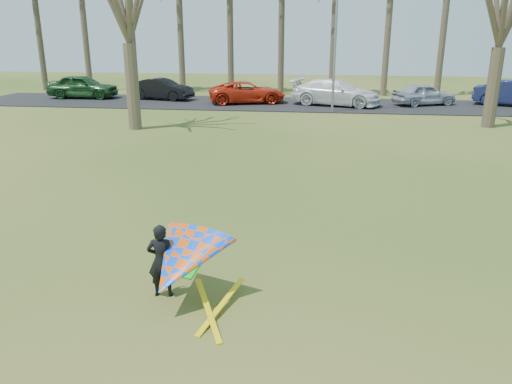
# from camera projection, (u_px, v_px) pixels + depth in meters

# --- Properties ---
(ground) EXTENTS (100.00, 100.00, 0.00)m
(ground) POSITION_uv_depth(u_px,v_px,m) (243.00, 272.00, 10.30)
(ground) COLOR #1F490F
(ground) RESTS_ON ground
(parking_strip) EXTENTS (46.00, 7.00, 0.06)m
(parking_strip) POSITION_uv_depth(u_px,v_px,m) (302.00, 104.00, 33.87)
(parking_strip) COLOR black
(parking_strip) RESTS_ON ground
(streetlight) EXTENTS (2.28, 0.18, 8.00)m
(streetlight) POSITION_uv_depth(u_px,v_px,m) (338.00, 36.00, 29.40)
(streetlight) COLOR gray
(streetlight) RESTS_ON ground
(car_0) EXTENTS (5.08, 2.24, 1.70)m
(car_0) POSITION_uv_depth(u_px,v_px,m) (83.00, 86.00, 36.57)
(car_0) COLOR #1B451F
(car_0) RESTS_ON parking_strip
(car_1) EXTENTS (4.75, 2.48, 1.49)m
(car_1) POSITION_uv_depth(u_px,v_px,m) (162.00, 89.00, 35.82)
(car_1) COLOR black
(car_1) RESTS_ON parking_strip
(car_2) EXTENTS (5.70, 3.84, 1.45)m
(car_2) POSITION_uv_depth(u_px,v_px,m) (247.00, 92.00, 34.07)
(car_2) COLOR red
(car_2) RESTS_ON parking_strip
(car_3) EXTENTS (6.29, 3.93, 1.70)m
(car_3) POSITION_uv_depth(u_px,v_px,m) (336.00, 92.00, 32.99)
(car_3) COLOR white
(car_3) RESTS_ON parking_strip
(car_4) EXTENTS (4.50, 3.20, 1.42)m
(car_4) POSITION_uv_depth(u_px,v_px,m) (424.00, 94.00, 33.13)
(car_4) COLOR #A9ADB7
(car_4) RESTS_ON parking_strip
(kite_flyer) EXTENTS (2.13, 2.39, 2.02)m
(kite_flyer) POSITION_uv_depth(u_px,v_px,m) (180.00, 261.00, 8.87)
(kite_flyer) COLOR black
(kite_flyer) RESTS_ON ground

